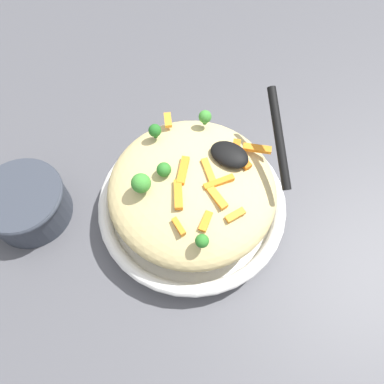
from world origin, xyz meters
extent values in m
plane|color=#4C4C51|center=(0.00, 0.00, 0.00)|extent=(2.40, 2.40, 0.00)
cylinder|color=white|center=(0.00, 0.00, 0.01)|extent=(0.27, 0.27, 0.02)
torus|color=white|center=(0.00, 0.00, 0.03)|extent=(0.29, 0.29, 0.02)
torus|color=black|center=(0.00, 0.00, 0.04)|extent=(0.28, 0.28, 0.00)
ellipsoid|color=#D1BA7A|center=(0.00, 0.00, 0.08)|extent=(0.24, 0.24, 0.08)
cube|color=orange|center=(0.01, 0.02, 0.12)|extent=(0.04, 0.03, 0.01)
cube|color=orange|center=(0.02, -0.07, 0.11)|extent=(0.03, 0.02, 0.01)
cube|color=orange|center=(0.00, -0.03, 0.12)|extent=(0.03, 0.04, 0.01)
cube|color=orange|center=(0.05, -0.05, 0.11)|extent=(0.01, 0.03, 0.01)
cube|color=orange|center=(0.05, 0.06, 0.11)|extent=(0.03, 0.02, 0.01)
cube|color=orange|center=(0.04, -0.01, 0.12)|extent=(0.04, 0.03, 0.01)
cube|color=orange|center=(0.05, 0.09, 0.11)|extent=(0.04, 0.02, 0.01)
cube|color=orange|center=(0.08, -0.02, 0.11)|extent=(0.02, 0.03, 0.01)
cube|color=orange|center=(0.03, 0.07, 0.11)|extent=(0.02, 0.03, 0.01)
cube|color=orange|center=(-0.01, 0.00, 0.12)|extent=(0.03, 0.04, 0.01)
cube|color=orange|center=(0.04, 0.01, 0.12)|extent=(0.03, 0.04, 0.01)
cube|color=orange|center=(-0.08, 0.07, 0.11)|extent=(0.02, 0.03, 0.01)
cylinder|color=#377928|center=(-0.03, 0.09, 0.11)|extent=(0.01, 0.01, 0.01)
sphere|color=#3D8E33|center=(-0.03, 0.09, 0.12)|extent=(0.02, 0.02, 0.02)
cylinder|color=#296820|center=(0.06, -0.07, 0.11)|extent=(0.01, 0.01, 0.01)
sphere|color=#2D7A28|center=(0.06, -0.07, 0.12)|extent=(0.02, 0.02, 0.02)
cylinder|color=#205B1C|center=(-0.08, 0.03, 0.11)|extent=(0.01, 0.01, 0.01)
sphere|color=#236B23|center=(-0.08, 0.03, 0.12)|extent=(0.02, 0.02, 0.02)
cylinder|color=#296820|center=(-0.03, -0.02, 0.11)|extent=(0.01, 0.01, 0.01)
sphere|color=#2D7A28|center=(-0.03, -0.02, 0.12)|extent=(0.02, 0.02, 0.02)
cylinder|color=#377928|center=(-0.05, -0.05, 0.11)|extent=(0.01, 0.01, 0.01)
sphere|color=#3D8E33|center=(-0.05, -0.05, 0.13)|extent=(0.03, 0.03, 0.03)
ellipsoid|color=black|center=(0.03, 0.05, 0.12)|extent=(0.06, 0.04, 0.02)
cylinder|color=black|center=(0.08, 0.10, 0.15)|extent=(0.09, 0.11, 0.06)
cylinder|color=#333842|center=(-0.22, -0.13, 0.03)|extent=(0.12, 0.12, 0.07)
torus|color=#333842|center=(-0.22, -0.13, 0.06)|extent=(0.13, 0.13, 0.01)
camera|label=1|loc=(0.13, -0.22, 0.55)|focal=34.82mm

